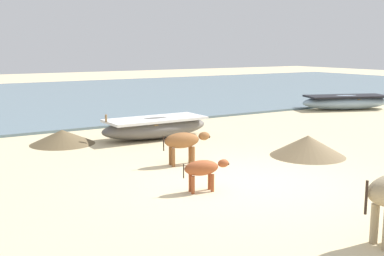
{
  "coord_description": "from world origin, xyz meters",
  "views": [
    {
      "loc": [
        -5.55,
        -6.86,
        2.54
      ],
      "look_at": [
        0.43,
        2.77,
        0.6
      ],
      "focal_mm": 44.57,
      "sensor_mm": 36.0,
      "label": 1
    }
  ],
  "objects": [
    {
      "name": "debris_pile_1",
      "position": [
        2.53,
        0.99,
        0.25
      ],
      "size": [
        1.88,
        1.88,
        0.49
      ],
      "primitive_type": "cone",
      "rotation": [
        0.0,
        0.0,
        1.64
      ],
      "color": "#7A6647",
      "rests_on": "ground"
    },
    {
      "name": "calf_near_brown",
      "position": [
        -0.37,
        1.83,
        0.51
      ],
      "size": [
        1.09,
        0.44,
        0.71
      ],
      "rotation": [
        0.0,
        0.0,
        6.11
      ],
      "color": "brown",
      "rests_on": "ground"
    },
    {
      "name": "sea_water",
      "position": [
        0.0,
        17.16,
        0.04
      ],
      "size": [
        60.0,
        20.0,
        0.08
      ],
      "primitive_type": "cube",
      "color": "slate",
      "rests_on": "ground"
    },
    {
      "name": "calf_far_rust",
      "position": [
        -1.08,
        -0.04,
        0.41
      ],
      "size": [
        0.87,
        0.38,
        0.57
      ],
      "rotation": [
        0.0,
        0.0,
        6.08
      ],
      "color": "#9E4C28",
      "rests_on": "ground"
    },
    {
      "name": "ground",
      "position": [
        0.0,
        0.0,
        0.0
      ],
      "size": [
        80.0,
        80.0,
        0.0
      ],
      "primitive_type": "plane",
      "color": "beige"
    },
    {
      "name": "debris_pile_0",
      "position": [
        -1.95,
        5.42,
        0.19
      ],
      "size": [
        2.07,
        2.07,
        0.38
      ],
      "primitive_type": "cone",
      "rotation": [
        0.0,
        0.0,
        1.31
      ],
      "color": "brown",
      "rests_on": "ground"
    },
    {
      "name": "fishing_boat_4",
      "position": [
        10.04,
        6.27,
        0.32
      ],
      "size": [
        3.94,
        2.46,
        0.78
      ],
      "rotation": [
        0.0,
        0.0,
        5.92
      ],
      "color": "#8CA5B7",
      "rests_on": "ground"
    },
    {
      "name": "fishing_boat_0",
      "position": [
        0.53,
        4.87,
        0.31
      ],
      "size": [
        3.21,
        1.22,
        0.78
      ],
      "rotation": [
        0.0,
        0.0,
        3.15
      ],
      "color": "#5B5651",
      "rests_on": "ground"
    }
  ]
}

